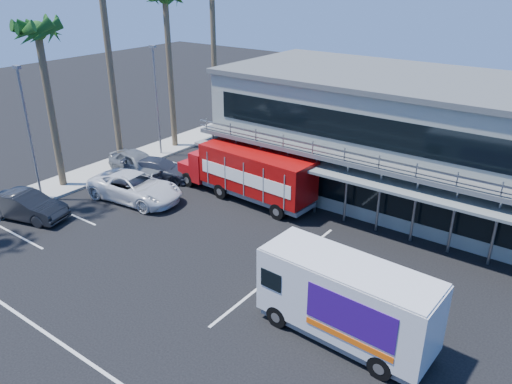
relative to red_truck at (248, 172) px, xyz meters
The scene contains 13 objects.
ground 9.61m from the red_truck, 64.69° to the right, with size 120.00×120.00×0.00m, color black.
building 9.70m from the red_truck, 42.27° to the left, with size 22.40×12.00×7.30m.
curb_strip 11.38m from the red_truck, 166.95° to the right, with size 3.00×32.00×0.16m, color #A5A399.
palm_c 14.30m from the red_truck, 152.98° to the right, with size 2.80×2.80×10.75m.
palm_e 14.54m from the red_truck, 157.30° to the left, with size 2.80×2.80×12.25m.
light_pole_near 12.95m from the red_truck, 143.42° to the right, with size 0.50×0.25×8.09m.
light_pole_far 10.81m from the red_truck, 166.39° to the left, with size 0.50×0.25×8.09m.
red_truck is the anchor object (origin of this frame).
white_van 13.21m from the red_truck, 36.98° to the right, with size 6.76×2.59×3.26m.
parked_car_b 12.71m from the red_truck, 131.88° to the right, with size 1.64×4.72×1.55m, color black.
parked_car_c 6.91m from the red_truck, 142.84° to the right, with size 2.77×6.01×1.67m, color silver.
parked_car_d 6.92m from the red_truck, behind, with size 1.96×4.82×1.40m, color #2C2F3A.
parked_car_e 8.51m from the red_truck, behind, with size 2.02×5.01×1.71m, color slate.
Camera 1 is at (12.81, -13.59, 12.85)m, focal length 35.00 mm.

